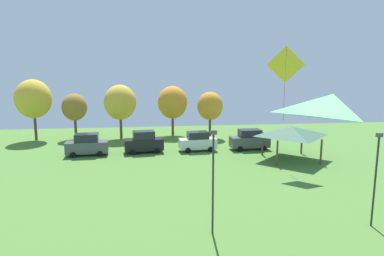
% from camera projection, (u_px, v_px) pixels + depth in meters
% --- Properties ---
extents(kite_flying_1, '(3.38, 1.11, 7.13)m').
position_uv_depth(kite_flying_1, '(286.00, 66.00, 32.55)').
color(kite_flying_1, yellow).
extents(kite_flying_2, '(3.70, 3.97, 1.00)m').
position_uv_depth(kite_flying_2, '(332.00, 117.00, 17.67)').
color(kite_flying_2, green).
extents(parked_car_leftmost, '(4.69, 2.31, 2.47)m').
position_uv_depth(parked_car_leftmost, '(87.00, 145.00, 38.40)').
color(parked_car_leftmost, '#4C5156').
rests_on(parked_car_leftmost, ground).
extents(parked_car_second_from_left, '(4.62, 2.39, 2.55)m').
position_uv_depth(parked_car_second_from_left, '(144.00, 142.00, 39.66)').
color(parked_car_second_from_left, black).
rests_on(parked_car_second_from_left, ground).
extents(parked_car_third_from_left, '(4.52, 2.22, 2.32)m').
position_uv_depth(parked_car_third_from_left, '(198.00, 141.00, 40.48)').
color(parked_car_third_from_left, silver).
rests_on(parked_car_third_from_left, ground).
extents(parked_car_rightmost_in_row, '(4.76, 2.15, 2.46)m').
position_uv_depth(parked_car_rightmost_in_row, '(250.00, 140.00, 41.22)').
color(parked_car_rightmost_in_row, '#4C5156').
rests_on(parked_car_rightmost_in_row, ground).
extents(park_pavilion, '(6.03, 5.88, 3.60)m').
position_uv_depth(park_pavilion, '(291.00, 131.00, 36.40)').
color(park_pavilion, brown).
rests_on(park_pavilion, ground).
extents(light_post_1, '(0.36, 0.20, 6.20)m').
position_uv_depth(light_post_1, '(213.00, 176.00, 19.63)').
color(light_post_1, '#2D2D33').
rests_on(light_post_1, ground).
extents(light_post_2, '(0.36, 0.20, 5.86)m').
position_uv_depth(light_post_2, '(376.00, 174.00, 20.62)').
color(light_post_2, '#2D2D33').
rests_on(light_post_2, ground).
extents(treeline_tree_0, '(4.73, 4.73, 8.27)m').
position_uv_depth(treeline_tree_0, '(33.00, 99.00, 45.89)').
color(treeline_tree_0, brown).
rests_on(treeline_tree_0, ground).
extents(treeline_tree_1, '(3.38, 3.38, 6.29)m').
position_uv_depth(treeline_tree_1, '(74.00, 107.00, 47.04)').
color(treeline_tree_1, brown).
rests_on(treeline_tree_1, ground).
extents(treeline_tree_2, '(4.38, 4.38, 7.51)m').
position_uv_depth(treeline_tree_2, '(120.00, 102.00, 46.97)').
color(treeline_tree_2, brown).
rests_on(treeline_tree_2, ground).
extents(treeline_tree_3, '(4.28, 4.28, 7.22)m').
position_uv_depth(treeline_tree_3, '(173.00, 103.00, 49.41)').
color(treeline_tree_3, brown).
rests_on(treeline_tree_3, ground).
extents(treeline_tree_4, '(3.60, 3.60, 6.49)m').
position_uv_depth(treeline_tree_4, '(210.00, 106.00, 47.89)').
color(treeline_tree_4, brown).
rests_on(treeline_tree_4, ground).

